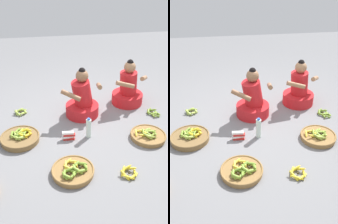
# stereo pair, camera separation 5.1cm
# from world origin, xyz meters

# --- Properties ---
(ground_plane) EXTENTS (10.00, 10.00, 0.00)m
(ground_plane) POSITION_xyz_m (0.00, 0.00, 0.00)
(ground_plane) COLOR slate
(vendor_woman_front) EXTENTS (0.68, 0.56, 0.80)m
(vendor_woman_front) POSITION_xyz_m (0.05, 0.30, 0.25)
(vendor_woman_front) COLOR red
(vendor_woman_front) RESTS_ON ground
(vendor_woman_behind) EXTENTS (0.64, 0.52, 0.78)m
(vendor_woman_behind) POSITION_xyz_m (0.87, 0.56, 0.25)
(vendor_woman_behind) COLOR red
(vendor_woman_behind) RESTS_ON ground
(banana_basket_mid_left) EXTENTS (0.51, 0.51, 0.14)m
(banana_basket_mid_left) POSITION_xyz_m (-0.26, -0.99, 0.04)
(banana_basket_mid_left) COLOR olive
(banana_basket_mid_left) RESTS_ON ground
(banana_basket_back_right) EXTENTS (0.54, 0.54, 0.15)m
(banana_basket_back_right) POSITION_xyz_m (-0.90, -0.25, 0.05)
(banana_basket_back_right) COLOR brown
(banana_basket_back_right) RESTS_ON ground
(banana_basket_back_center) EXTENTS (0.50, 0.50, 0.14)m
(banana_basket_back_center) POSITION_xyz_m (0.86, -0.46, 0.04)
(banana_basket_back_center) COLOR olive
(banana_basket_back_center) RESTS_ON ground
(loose_bananas_near_vendor) EXTENTS (0.23, 0.23, 0.09)m
(loose_bananas_near_vendor) POSITION_xyz_m (0.38, -1.11, 0.03)
(loose_bananas_near_vendor) COLOR yellow
(loose_bananas_near_vendor) RESTS_ON ground
(loose_bananas_near_bicycle) EXTENTS (0.23, 0.22, 0.09)m
(loose_bananas_near_bicycle) POSITION_xyz_m (-0.92, 0.49, 0.03)
(loose_bananas_near_bicycle) COLOR #9EB747
(loose_bananas_near_bicycle) RESTS_ON ground
(loose_bananas_back_left) EXTENTS (0.20, 0.25, 0.08)m
(loose_bananas_back_left) POSITION_xyz_m (1.18, 0.13, 0.03)
(loose_bananas_back_left) COLOR olive
(loose_bananas_back_left) RESTS_ON ground
(water_bottle) EXTENTS (0.07, 0.07, 0.31)m
(water_bottle) POSITION_xyz_m (0.05, -0.30, 0.15)
(water_bottle) COLOR silver
(water_bottle) RESTS_ON ground
(packet_carton_stack) EXTENTS (0.18, 0.07, 0.12)m
(packet_carton_stack) POSITION_xyz_m (-0.24, -0.32, 0.06)
(packet_carton_stack) COLOR red
(packet_carton_stack) RESTS_ON ground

